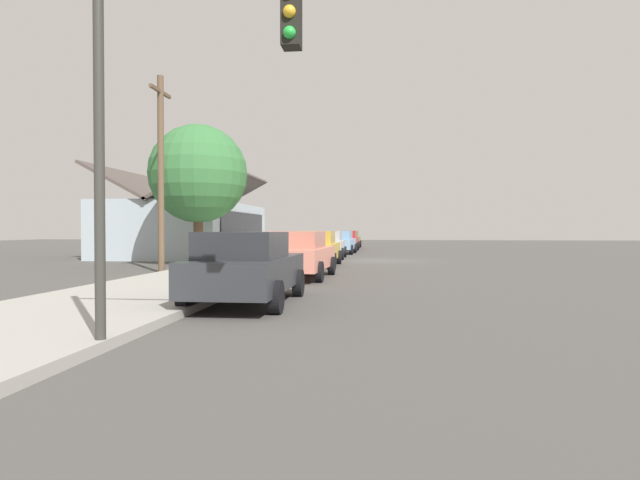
# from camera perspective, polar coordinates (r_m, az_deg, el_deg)

# --- Properties ---
(ground_plane) EXTENTS (120.00, 120.00, 0.00)m
(ground_plane) POSITION_cam_1_polar(r_m,az_deg,el_deg) (28.42, 6.27, -2.23)
(ground_plane) COLOR #4C4947
(sidewalk_curb) EXTENTS (60.00, 4.20, 0.16)m
(sidewalk_curb) POSITION_cam_1_polar(r_m,az_deg,el_deg) (28.99, -4.87, -2.00)
(sidewalk_curb) COLOR #A3A099
(sidewalk_curb) RESTS_ON ground
(car_charcoal) EXTENTS (4.49, 2.03, 1.59)m
(car_charcoal) POSITION_cam_1_polar(r_m,az_deg,el_deg) (11.76, -7.85, -2.91)
(car_charcoal) COLOR #2D3035
(car_charcoal) RESTS_ON ground
(car_coral) EXTENTS (4.75, 2.20, 1.59)m
(car_coral) POSITION_cam_1_polar(r_m,az_deg,el_deg) (17.96, -2.32, -1.53)
(car_coral) COLOR #EA8C75
(car_coral) RESTS_ON ground
(car_mustard) EXTENTS (4.61, 2.01, 1.59)m
(car_mustard) POSITION_cam_1_polar(r_m,az_deg,el_deg) (24.05, -0.36, -0.88)
(car_mustard) COLOR gold
(car_mustard) RESTS_ON ground
(car_silver) EXTENTS (4.41, 1.97, 1.59)m
(car_silver) POSITION_cam_1_polar(r_m,az_deg,el_deg) (30.46, 0.89, -0.47)
(car_silver) COLOR silver
(car_silver) RESTS_ON ground
(car_skyblue) EXTENTS (4.40, 2.08, 1.59)m
(car_skyblue) POSITION_cam_1_polar(r_m,az_deg,el_deg) (36.56, 2.21, -0.22)
(car_skyblue) COLOR #8CB7E0
(car_skyblue) RESTS_ON ground
(car_cherry) EXTENTS (4.89, 1.98, 1.59)m
(car_cherry) POSITION_cam_1_polar(r_m,az_deg,el_deg) (42.86, 2.85, -0.03)
(car_cherry) COLOR red
(car_cherry) RESTS_ON ground
(car_olive) EXTENTS (4.46, 2.05, 1.59)m
(car_olive) POSITION_cam_1_polar(r_m,az_deg,el_deg) (49.07, 3.20, 0.11)
(car_olive) COLOR olive
(car_olive) RESTS_ON ground
(storefront_building) EXTENTS (12.81, 7.46, 5.31)m
(storefront_building) POSITION_cam_1_polar(r_m,az_deg,el_deg) (34.63, -13.94, 1.29)
(storefront_building) COLOR #ADBCC6
(storefront_building) RESTS_ON ground
(shade_tree) EXTENTS (4.50, 4.50, 6.47)m
(shade_tree) POSITION_cam_1_polar(r_m,az_deg,el_deg) (25.19, -12.96, 6.91)
(shade_tree) COLOR brown
(shade_tree) RESTS_ON ground
(traffic_light_main) EXTENTS (0.37, 2.79, 5.20)m
(traffic_light_main) POSITION_cam_1_polar(r_m,az_deg,el_deg) (7.45, -15.30, 15.50)
(traffic_light_main) COLOR #383833
(traffic_light_main) RESTS_ON ground
(utility_pole_wooden) EXTENTS (1.80, 0.24, 7.50)m
(utility_pole_wooden) POSITION_cam_1_polar(r_m,az_deg,el_deg) (21.26, -16.72, 7.23)
(utility_pole_wooden) COLOR brown
(utility_pole_wooden) RESTS_ON ground
(fire_hydrant_red) EXTENTS (0.22, 0.22, 0.71)m
(fire_hydrant_red) POSITION_cam_1_polar(r_m,az_deg,el_deg) (32.13, -1.21, -0.96)
(fire_hydrant_red) COLOR red
(fire_hydrant_red) RESTS_ON sidewalk_curb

